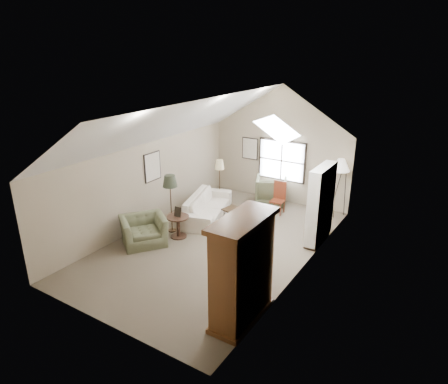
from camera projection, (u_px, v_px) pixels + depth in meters
The scene contains 18 objects.
room_shell at pixel (215, 129), 9.96m from camera, with size 5.01×8.01×4.00m.
window at pixel (282, 161), 13.66m from camera, with size 1.72×0.08×1.42m, color black.
skylight at pixel (278, 128), 10.02m from camera, with size 0.80×1.20×0.52m, color white, non-canonical shape.
wall_art at pixel (200, 158), 12.95m from camera, with size 1.97×3.71×0.88m.
armoire at pixel (242, 270), 7.70m from camera, with size 0.60×1.50×2.20m, color brown.
tv_alcove at pixel (321, 204), 10.78m from camera, with size 0.32×1.30×2.10m, color white.
media_console at pixel (317, 232), 11.09m from camera, with size 0.34×1.18×0.60m, color #382316.
tv_panel at pixel (319, 211), 10.87m from camera, with size 0.05×0.90×0.55m, color black.
sofa at pixel (207, 206), 12.65m from camera, with size 2.54×0.99×0.74m, color #F0E6CF.
armchair_near at pixel (144, 230), 10.97m from camera, with size 1.18×1.03×0.77m, color #696D4C.
armchair_far at pixel (271, 190), 13.73m from camera, with size 1.02×1.05×0.96m, color #6B6B4B.
coffee_table at pixel (238, 218), 12.14m from camera, with size 0.92×0.51×0.47m, color #322314.
bowl at pixel (238, 210), 12.04m from camera, with size 0.22×0.22×0.05m, color #3C2B18.
side_table at pixel (178, 227), 11.35m from camera, with size 0.64×0.64×0.64m, color #3E2519.
side_chair at pixel (278, 198), 12.86m from camera, with size 0.42×0.42×1.07m, color maroon.
tripod_lamp at pixel (339, 187), 12.58m from camera, with size 0.56×0.56×1.92m, color white, non-canonical shape.
dark_lamp at pixel (171, 203), 11.51m from camera, with size 0.42×0.42×1.77m, color #282E20, non-canonical shape.
tan_lamp at pixel (220, 181), 13.61m from camera, with size 0.32×0.32×1.59m, color tan, non-canonical shape.
Camera 1 is at (5.44, -8.25, 5.21)m, focal length 32.00 mm.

